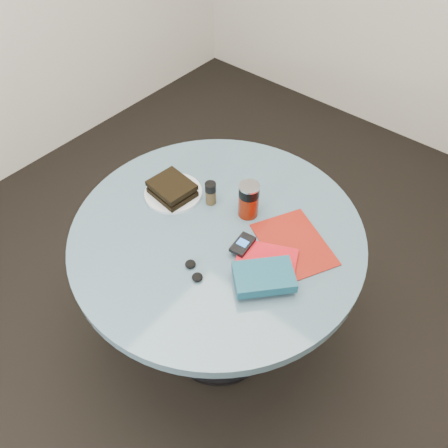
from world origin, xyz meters
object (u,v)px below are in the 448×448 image
Objects in this scene: red_book at (266,260)px; mp3_player at (243,244)px; sandwich at (172,189)px; pepper_grinder at (211,193)px; soda_can at (249,200)px; plate at (173,193)px; magazine at (294,244)px; headphones at (194,271)px; novel at (264,277)px; table at (218,259)px.

mp3_player is (-0.09, -0.01, 0.02)m from red_book.
sandwich reaches higher than mp3_player.
sandwich is 0.44m from red_book.
pepper_grinder reaches higher than mp3_player.
plate is at bearing -159.97° from soda_can.
pepper_grinder is at bearing -147.91° from magazine.
sandwich is at bearing -141.05° from magazine.
plate is 0.36m from headphones.
novel reaches higher than magazine.
headphones is at bearing -85.20° from soda_can.
plate is 0.48m from magazine.
table is 3.78× the size of magazine.
sandwich is 0.85× the size of red_book.
red_book is (0.44, -0.02, -0.03)m from sandwich.
magazine is at bearing 46.63° from novel.
plate is 0.15m from pepper_grinder.
red_book is at bearing 72.29° from novel.
pepper_grinder is at bearing 156.08° from mp3_player.
sandwich is 0.35m from headphones.
mp3_player is at bearing 159.26° from red_book.
table is 10.47× the size of headphones.
red_book is at bearing -16.23° from pepper_grinder.
mp3_player reaches higher than headphones.
table is 0.26m from headphones.
headphones is (-0.15, -0.18, -0.00)m from red_book.
table is 5.59× the size of novel.
soda_can reaches higher than mp3_player.
red_book is at bearing 49.65° from headphones.
sandwich is 1.67× the size of headphones.
headphones is at bearing -156.03° from red_book.
plate is at bearing 173.15° from table.
sandwich is 1.20× the size of soda_can.
mp3_player reaches higher than table.
novel is (0.25, -0.08, 0.20)m from table.
soda_can is at bearing 121.60° from mp3_player.
mp3_player is (-0.12, -0.12, 0.03)m from magazine.
table is 0.23m from mp3_player.
plate is 1.31× the size of sandwich.
soda_can is 0.74× the size of novel.
sandwich reaches higher than table.
plate is 2.19× the size of headphones.
table is at bearing 108.14° from headphones.
pepper_grinder reaches higher than plate.
magazine is 1.41× the size of red_book.
sandwich is 0.28m from soda_can.
table is at bearing -6.85° from plate.
pepper_grinder is at bearing 27.95° from sandwich.
sandwich is at bearing 175.38° from table.
novel reaches higher than headphones.
table is 0.31m from sandwich.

